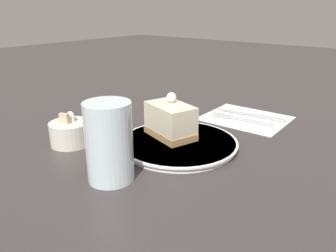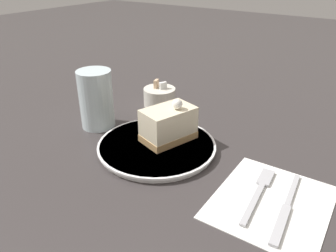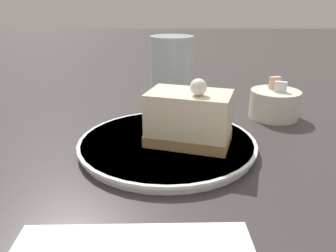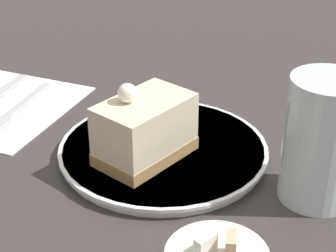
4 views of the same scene
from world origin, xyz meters
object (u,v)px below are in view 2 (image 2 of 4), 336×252
fork (260,190)px  drinking_glass (96,99)px  plate (159,147)px  cake_slice (169,124)px  knife (285,212)px  sugar_bowl (160,97)px

fork → drinking_glass: drinking_glass is taller
drinking_glass → plate: bearing=-2.6°
plate → drinking_glass: size_ratio=1.82×
cake_slice → knife: size_ratio=0.67×
fork → knife: size_ratio=0.86×
knife → sugar_bowl: (-0.41, 0.23, 0.02)m
cake_slice → fork: size_ratio=0.77×
cake_slice → drinking_glass: size_ratio=0.92×
cake_slice → sugar_bowl: size_ratio=1.46×
plate → drinking_glass: bearing=177.4°
sugar_bowl → cake_slice: bearing=-48.6°
plate → fork: bearing=-3.4°
fork → sugar_bowl: bearing=145.0°
knife → drinking_glass: 0.47m
cake_slice → drinking_glass: drinking_glass is taller
plate → fork: size_ratio=1.52×
knife → drinking_glass: drinking_glass is taller
cake_slice → sugar_bowl: 0.21m
knife → sugar_bowl: size_ratio=2.19×
plate → knife: 0.28m
cake_slice → fork: cake_slice is taller
plate → cake_slice: 0.05m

